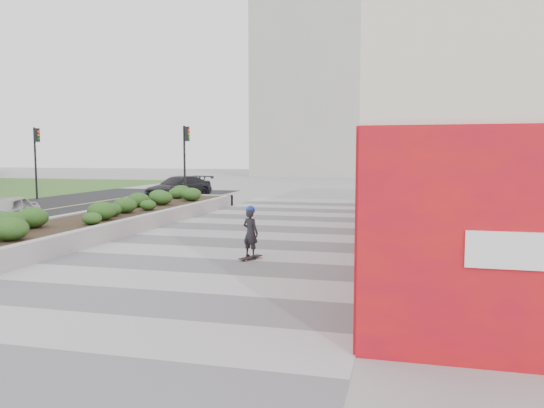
{
  "coord_description": "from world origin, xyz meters",
  "views": [
    {
      "loc": [
        4.58,
        -9.82,
        2.64
      ],
      "look_at": [
        0.58,
        6.05,
        1.1
      ],
      "focal_mm": 35.0,
      "sensor_mm": 36.0,
      "label": 1
    }
  ],
  "objects_px": {
    "traffic_signal_far": "(36,152)",
    "car_white": "(2,214)",
    "planter": "(113,217)",
    "car_dark": "(178,187)",
    "traffic_signal_near": "(186,152)",
    "skateboarder": "(250,232)"
  },
  "relations": [
    {
      "from": "traffic_signal_near",
      "to": "planter",
      "type": "bearing_deg",
      "value": -80.65
    },
    {
      "from": "traffic_signal_far",
      "to": "car_dark",
      "type": "height_order",
      "value": "traffic_signal_far"
    },
    {
      "from": "traffic_signal_far",
      "to": "car_white",
      "type": "xyz_separation_m",
      "value": [
        7.9,
        -11.92,
        -2.13
      ]
    },
    {
      "from": "skateboarder",
      "to": "car_white",
      "type": "relative_size",
      "value": 0.37
    },
    {
      "from": "skateboarder",
      "to": "traffic_signal_near",
      "type": "bearing_deg",
      "value": 142.4
    },
    {
      "from": "traffic_signal_near",
      "to": "car_white",
      "type": "xyz_separation_m",
      "value": [
        -1.3,
        -12.42,
        -2.13
      ]
    },
    {
      "from": "planter",
      "to": "traffic_signal_near",
      "type": "relative_size",
      "value": 4.29
    },
    {
      "from": "car_white",
      "to": "car_dark",
      "type": "distance_m",
      "value": 14.21
    },
    {
      "from": "traffic_signal_near",
      "to": "car_white",
      "type": "distance_m",
      "value": 12.67
    },
    {
      "from": "traffic_signal_near",
      "to": "car_white",
      "type": "relative_size",
      "value": 1.13
    },
    {
      "from": "planter",
      "to": "traffic_signal_far",
      "type": "bearing_deg",
      "value": 137.54
    },
    {
      "from": "traffic_signal_near",
      "to": "skateboarder",
      "type": "relative_size",
      "value": 3.07
    },
    {
      "from": "traffic_signal_near",
      "to": "car_dark",
      "type": "distance_m",
      "value": 3.03
    },
    {
      "from": "planter",
      "to": "traffic_signal_far",
      "type": "xyz_separation_m",
      "value": [
        -10.93,
        10.0,
        2.34
      ]
    },
    {
      "from": "planter",
      "to": "car_white",
      "type": "height_order",
      "value": "car_white"
    },
    {
      "from": "car_dark",
      "to": "car_white",
      "type": "bearing_deg",
      "value": -69.64
    },
    {
      "from": "traffic_signal_near",
      "to": "car_dark",
      "type": "relative_size",
      "value": 0.91
    },
    {
      "from": "planter",
      "to": "traffic_signal_far",
      "type": "relative_size",
      "value": 4.29
    },
    {
      "from": "planter",
      "to": "car_white",
      "type": "xyz_separation_m",
      "value": [
        -3.02,
        -1.92,
        0.21
      ]
    },
    {
      "from": "skateboarder",
      "to": "car_white",
      "type": "xyz_separation_m",
      "value": [
        -9.38,
        2.31,
        -0.06
      ]
    },
    {
      "from": "planter",
      "to": "car_dark",
      "type": "distance_m",
      "value": 12.65
    },
    {
      "from": "car_white",
      "to": "traffic_signal_far",
      "type": "bearing_deg",
      "value": 106.32
    }
  ]
}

